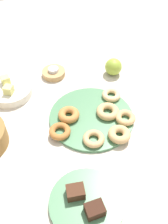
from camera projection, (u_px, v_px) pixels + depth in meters
The scene contains 18 objects.
ground_plane at pixel (91, 118), 1.03m from camera, with size 2.40×2.40×0.00m, color beige.
donut_plate at pixel (91, 117), 1.02m from camera, with size 0.34×0.34×0.01m, color #4C7F56.
donut_0 at pixel (60, 131), 0.95m from camera, with size 0.08×0.08×0.02m, color #AD6B33.
donut_1 at pixel (108, 112), 1.02m from camera, with size 0.09×0.09×0.03m, color tan.
donut_2 at pixel (69, 115), 1.00m from camera, with size 0.09×0.09×0.03m, color #BC7A3D.
donut_3 at pixel (125, 118), 1.00m from camera, with size 0.08×0.08×0.02m, color tan.
donut_4 at pixel (111, 95), 1.09m from camera, with size 0.08×0.08×0.02m, color #EABC84.
donut_5 at pixel (119, 134), 0.94m from camera, with size 0.08×0.08×0.03m, color tan.
donut_6 at pixel (94, 139), 0.93m from camera, with size 0.08×0.08×0.02m, color tan.
cake_plate at pixel (87, 203), 0.78m from camera, with size 0.23×0.23×0.02m, color #4C7F56.
brownie_near at pixel (95, 210), 0.74m from camera, with size 0.04×0.06×0.04m, color #381E14.
brownie_far at pixel (76, 192), 0.77m from camera, with size 0.04×0.06×0.04m, color #472819.
candle_holder at pixel (54, 73), 1.21m from camera, with size 0.11×0.11×0.03m, color tan.
tealight at pixel (53, 70), 1.19m from camera, with size 0.05×0.05×0.01m, color silver.
fruit_bowl at pixel (10, 91), 1.11m from camera, with size 0.19×0.19×0.04m, color silver.
melon_chunk_left at pixel (9, 90), 1.06m from camera, with size 0.04×0.04×0.04m, color #DBD67A.
melon_chunk_right at pixel (6, 80), 1.11m from camera, with size 0.04×0.04×0.04m, color #DBD67A.
apple at pixel (113, 67), 1.20m from camera, with size 0.08×0.08×0.08m, color #93AD38.
Camera 1 is at (-0.66, 0.15, 0.77)m, focal length 40.48 mm.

